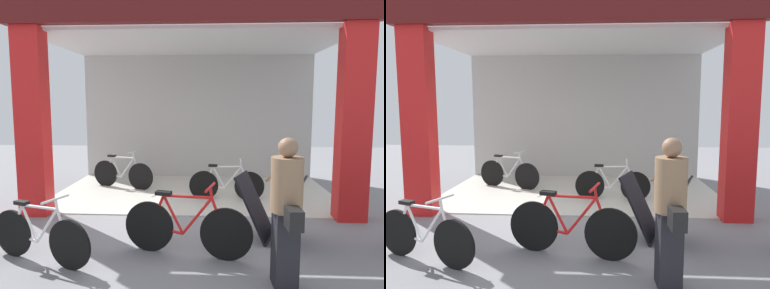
% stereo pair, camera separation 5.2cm
% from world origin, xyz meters
% --- Properties ---
extents(ground_plane, '(19.67, 19.67, 0.00)m').
position_xyz_m(ground_plane, '(0.00, 0.00, 0.00)').
color(ground_plane, gray).
rests_on(ground_plane, ground).
extents(shop_facade, '(6.03, 3.65, 3.82)m').
position_xyz_m(shop_facade, '(0.00, 1.77, 2.07)').
color(shop_facade, beige).
rests_on(shop_facade, ground).
extents(bicycle_inside_0, '(1.48, 0.59, 0.86)m').
position_xyz_m(bicycle_inside_0, '(-1.65, 1.95, 0.34)').
color(bicycle_inside_0, black).
rests_on(bicycle_inside_0, ground).
extents(bicycle_inside_1, '(1.50, 0.41, 0.82)m').
position_xyz_m(bicycle_inside_1, '(0.67, 1.08, 0.33)').
color(bicycle_inside_1, black).
rests_on(bicycle_inside_1, ground).
extents(bicycle_parked_0, '(1.66, 0.51, 0.93)m').
position_xyz_m(bicycle_parked_0, '(0.06, -1.55, 0.37)').
color(bicycle_parked_0, black).
rests_on(bicycle_parked_0, ground).
extents(bicycle_parked_1, '(1.45, 0.59, 0.84)m').
position_xyz_m(bicycle_parked_1, '(-1.71, -1.86, 0.34)').
color(bicycle_parked_1, black).
rests_on(bicycle_parked_1, ground).
extents(sandwich_board_sign, '(1.07, 0.88, 0.94)m').
position_xyz_m(sandwich_board_sign, '(1.22, -0.97, 0.47)').
color(sandwich_board_sign, black).
rests_on(sandwich_board_sign, ground).
extents(pedestrian_0, '(0.35, 0.60, 1.60)m').
position_xyz_m(pedestrian_0, '(1.16, -2.28, 0.82)').
color(pedestrian_0, black).
rests_on(pedestrian_0, ground).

